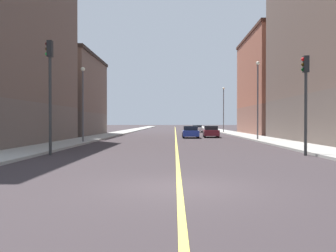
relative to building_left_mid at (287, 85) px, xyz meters
The scene contains 14 objects.
ground_plane 47.11m from the building_left_mid, 110.56° to the right, with size 400.00×400.00×0.00m, color #332B2E.
sidewalk_left 11.64m from the building_left_mid, 143.64° to the left, with size 3.12×168.00×0.15m, color #9E9B93.
sidewalk_right 26.89m from the building_left_mid, 167.93° to the left, with size 3.12×168.00×0.15m, color #9E9B93.
lane_center_stripe 18.69m from the building_left_mid, 161.66° to the left, with size 0.16×154.00×0.01m, color #E5D14C.
building_left_mid is the anchor object (origin of this frame).
building_right_midblock 33.21m from the building_left_mid, behind, with size 11.89×15.47×10.63m.
traffic_light_left_near 35.25m from the building_left_mid, 105.45° to the right, with size 0.40×0.32×5.44m.
traffic_light_right_near 41.22m from the building_left_mid, 124.68° to the right, with size 0.40×0.32×6.33m.
street_lamp_left_near 19.88m from the building_left_mid, 114.96° to the right, with size 0.36×0.36×7.62m.
street_lamp_right_near 33.41m from the building_left_mid, 137.11° to the right, with size 0.36×0.36×6.40m.
street_lamp_left_far 11.32m from the building_left_mid, 139.10° to the left, with size 0.36×0.36×7.46m.
car_blue 20.07m from the building_left_mid, 140.78° to the right, with size 1.85×4.15×1.37m.
car_maroon 17.23m from the building_left_mid, 139.79° to the right, with size 1.92×4.43×1.37m.
car_white 17.67m from the building_left_mid, 139.74° to the left, with size 1.98×4.33×1.26m.
Camera 1 is at (-0.13, -10.25, 1.85)m, focal length 39.03 mm.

